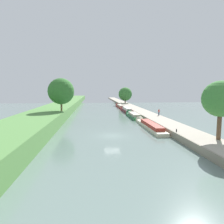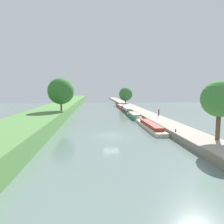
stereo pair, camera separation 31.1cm
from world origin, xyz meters
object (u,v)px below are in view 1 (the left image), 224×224
Objects in this scene: narrowboat_green at (133,115)px; person_walking at (159,112)px; mooring_bollard_near at (177,130)px; narrowboat_red at (120,106)px; mooring_bollard_far at (121,103)px; narrowboat_cream at (149,125)px; narrowboat_maroon at (126,110)px.

narrowboat_green is 7.34× the size of person_walking.
narrowboat_green is at bearing 94.93° from mooring_bollard_near.
mooring_bollard_far reaches higher than narrowboat_red.
narrowboat_cream is 0.96× the size of narrowboat_red.
narrowboat_green is 30.24m from narrowboat_red.
narrowboat_maroon reaches higher than narrowboat_green.
narrowboat_cream is at bearing -89.29° from narrowboat_green.
narrowboat_red is at bearing 98.66° from person_walking.
person_walking is 42.48m from mooring_bollard_far.
mooring_bollard_far reaches higher than narrowboat_green.
person_walking is (5.65, -4.43, 1.32)m from narrowboat_green.
narrowboat_cream is 1.34× the size of narrowboat_green.
mooring_bollard_near is 1.00× the size of mooring_bollard_far.
mooring_bollard_near reaches higher than narrowboat_green.
mooring_bollard_far is (1.76, 25.05, 0.53)m from narrowboat_maroon.
narrowboat_green is 37.95m from mooring_bollard_far.
person_walking reaches higher than mooring_bollard_near.
mooring_bollard_near is 61.63m from mooring_bollard_far.
narrowboat_maroon reaches higher than mooring_bollard_far.
person_walking is (5.37, -17.27, 1.18)m from narrowboat_maroon.
narrowboat_maroon is at bearing 88.71° from narrowboat_green.
person_walking is at bearing -38.05° from narrowboat_green.
mooring_bollard_far is at bearing 77.71° from narrowboat_red.
person_walking is at bearing -72.74° from narrowboat_maroon.
narrowboat_cream is at bearing -90.21° from narrowboat_maroon.
mooring_bollard_far is at bearing 87.99° from narrowboat_cream.
mooring_bollard_far is at bearing 86.91° from narrowboat_green.
narrowboat_green reaches higher than narrowboat_red.
mooring_bollard_near reaches higher than narrowboat_cream.
narrowboat_cream is 15.09m from narrowboat_green.
narrowboat_red is 10.21× the size of person_walking.
narrowboat_green is 7.30m from person_walking.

